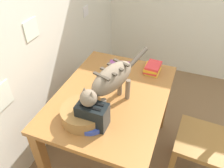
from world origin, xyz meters
TOP-DOWN VIEW (x-y plane):
  - wall_rear at (-0.00, 1.79)m, footprint 4.23×0.11m
  - dining_table at (0.14, 1.08)m, footprint 1.12×0.83m
  - cat at (0.00, 1.04)m, footprint 0.67×0.27m
  - saucer_bowl at (-0.20, 1.11)m, footprint 0.22×0.22m
  - coffee_mug at (-0.19, 1.11)m, footprint 0.13×0.09m
  - magazine at (0.50, 1.16)m, footprint 0.27×0.22m
  - book_stack at (0.55, 0.86)m, footprint 0.18×0.14m
  - wicker_basket at (-0.17, 1.17)m, footprint 0.31×0.31m
  - toaster at (-0.19, 1.09)m, footprint 0.12×0.20m
  - wooden_chair_near at (0.21, 0.29)m, footprint 0.44×0.44m

SIDE VIEW (x-z plane):
  - wooden_chair_near at x=0.21m, z-range -0.01..0.92m
  - dining_table at x=0.14m, z-range 0.28..1.02m
  - magazine at x=0.50m, z-range 0.75..0.75m
  - saucer_bowl at x=-0.20m, z-range 0.75..0.78m
  - book_stack at x=0.55m, z-range 0.75..0.82m
  - wicker_basket at x=-0.17m, z-range 0.75..0.84m
  - coffee_mug at x=-0.19m, z-range 0.78..0.87m
  - toaster at x=-0.19m, z-range 0.74..0.92m
  - cat at x=0.00m, z-range 0.81..1.15m
  - wall_rear at x=0.00m, z-range 0.00..2.50m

